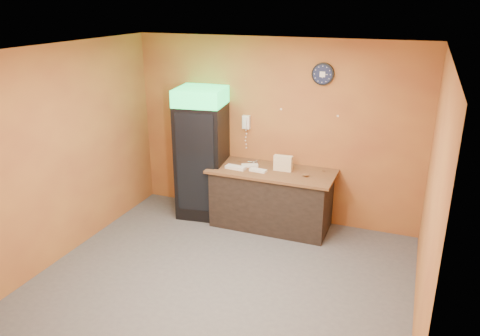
% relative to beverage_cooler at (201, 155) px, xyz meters
% --- Properties ---
extents(floor, '(4.50, 4.50, 0.00)m').
position_rel_beverage_cooler_xyz_m(floor, '(1.06, -1.60, -1.00)').
color(floor, '#47474C').
rests_on(floor, ground).
extents(back_wall, '(4.50, 0.02, 2.80)m').
position_rel_beverage_cooler_xyz_m(back_wall, '(1.06, 0.40, 0.40)').
color(back_wall, '#AF7031').
rests_on(back_wall, floor).
extents(left_wall, '(0.02, 4.00, 2.80)m').
position_rel_beverage_cooler_xyz_m(left_wall, '(-1.19, -1.60, 0.40)').
color(left_wall, '#AF7031').
rests_on(left_wall, floor).
extents(right_wall, '(0.02, 4.00, 2.80)m').
position_rel_beverage_cooler_xyz_m(right_wall, '(3.31, -1.60, 0.40)').
color(right_wall, '#AF7031').
rests_on(right_wall, floor).
extents(ceiling, '(4.50, 4.00, 0.02)m').
position_rel_beverage_cooler_xyz_m(ceiling, '(1.06, -1.60, 1.80)').
color(ceiling, white).
rests_on(ceiling, back_wall).
extents(beverage_cooler, '(0.81, 0.81, 2.06)m').
position_rel_beverage_cooler_xyz_m(beverage_cooler, '(0.00, 0.00, 0.00)').
color(beverage_cooler, black).
rests_on(beverage_cooler, floor).
extents(prep_counter, '(1.74, 0.78, 0.87)m').
position_rel_beverage_cooler_xyz_m(prep_counter, '(1.16, 0.01, -0.57)').
color(prep_counter, black).
rests_on(prep_counter, floor).
extents(wall_clock, '(0.32, 0.06, 0.32)m').
position_rel_beverage_cooler_xyz_m(wall_clock, '(1.76, 0.37, 1.30)').
color(wall_clock, black).
rests_on(wall_clock, back_wall).
extents(wall_phone, '(0.11, 0.10, 0.21)m').
position_rel_beverage_cooler_xyz_m(wall_phone, '(0.62, 0.34, 0.51)').
color(wall_phone, white).
rests_on(wall_phone, back_wall).
extents(butcher_paper, '(1.87, 0.85, 0.04)m').
position_rel_beverage_cooler_xyz_m(butcher_paper, '(1.16, 0.01, -0.11)').
color(butcher_paper, brown).
rests_on(butcher_paper, prep_counter).
extents(sub_roll_stack, '(0.27, 0.10, 0.23)m').
position_rel_beverage_cooler_xyz_m(sub_roll_stack, '(1.32, 0.04, 0.02)').
color(sub_roll_stack, beige).
rests_on(sub_roll_stack, butcher_paper).
extents(wrapped_sandwich_left, '(0.32, 0.15, 0.04)m').
position_rel_beverage_cooler_xyz_m(wrapped_sandwich_left, '(0.64, -0.14, -0.07)').
color(wrapped_sandwich_left, silver).
rests_on(wrapped_sandwich_left, butcher_paper).
extents(wrapped_sandwich_mid, '(0.26, 0.13, 0.04)m').
position_rel_beverage_cooler_xyz_m(wrapped_sandwich_mid, '(0.99, -0.13, -0.08)').
color(wrapped_sandwich_mid, silver).
rests_on(wrapped_sandwich_mid, butcher_paper).
extents(wrapped_sandwich_right, '(0.27, 0.19, 0.04)m').
position_rel_beverage_cooler_xyz_m(wrapped_sandwich_right, '(0.80, 0.03, -0.08)').
color(wrapped_sandwich_right, silver).
rests_on(wrapped_sandwich_right, butcher_paper).
extents(kitchen_tool, '(0.06, 0.06, 0.06)m').
position_rel_beverage_cooler_xyz_m(kitchen_tool, '(0.85, 0.21, -0.07)').
color(kitchen_tool, silver).
rests_on(kitchen_tool, butcher_paper).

